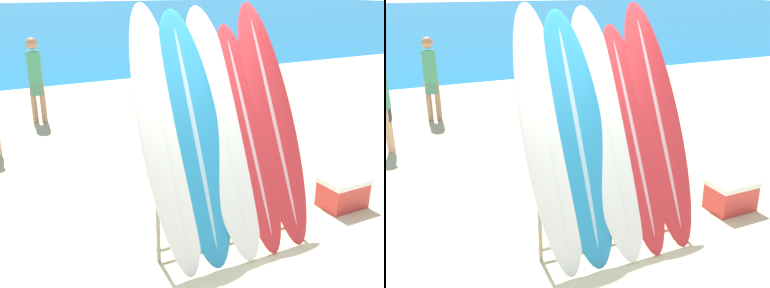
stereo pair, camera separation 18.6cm
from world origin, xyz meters
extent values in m
plane|color=beige|center=(0.00, 0.00, 0.00)|extent=(160.00, 160.00, 0.00)
cube|color=white|center=(0.00, 8.85, 0.01)|extent=(120.00, 0.60, 0.01)
cylinder|color=gray|center=(-0.62, 0.43, 0.42)|extent=(0.04, 0.04, 0.84)
cylinder|color=gray|center=(0.95, 0.43, 0.42)|extent=(0.04, 0.04, 0.84)
cylinder|color=gray|center=(0.17, 0.43, 0.81)|extent=(1.61, 0.04, 0.04)
cylinder|color=gray|center=(0.17, 0.43, 0.12)|extent=(1.61, 0.04, 0.04)
ellipsoid|color=silver|center=(-0.45, 0.58, 1.23)|extent=(0.51, 1.18, 2.45)
ellipsoid|color=silver|center=(-0.45, 0.58, 1.23)|extent=(0.09, 1.14, 2.36)
ellipsoid|color=teal|center=(-0.15, 0.56, 1.19)|extent=(0.60, 1.14, 2.38)
ellipsoid|color=#98BACC|center=(-0.15, 0.56, 1.19)|extent=(0.11, 1.10, 2.29)
ellipsoid|color=silver|center=(0.18, 0.59, 1.20)|extent=(0.57, 1.29, 2.41)
ellipsoid|color=silver|center=(0.18, 0.59, 1.20)|extent=(0.10, 1.25, 2.32)
ellipsoid|color=red|center=(0.47, 0.55, 1.11)|extent=(0.49, 1.19, 2.22)
ellipsoid|color=#D19A9C|center=(0.47, 0.55, 1.11)|extent=(0.09, 1.15, 2.14)
ellipsoid|color=red|center=(0.81, 0.60, 1.22)|extent=(0.56, 1.26, 2.43)
ellipsoid|color=#D19A9C|center=(0.81, 0.60, 1.22)|extent=(0.10, 1.22, 2.34)
cylinder|color=#A87A5B|center=(-0.73, 5.87, 0.39)|extent=(0.11, 0.11, 0.78)
cylinder|color=#A87A5B|center=(-0.89, 5.92, 0.39)|extent=(0.11, 0.11, 0.78)
cube|color=#478466|center=(-0.81, 5.89, 0.67)|extent=(0.25, 0.19, 0.24)
cube|color=#42996B|center=(-0.81, 5.89, 1.09)|extent=(0.27, 0.21, 0.61)
sphere|color=#A87A5B|center=(-0.81, 5.89, 1.54)|extent=(0.22, 0.22, 0.22)
cube|color=red|center=(1.86, 0.47, 0.16)|extent=(0.53, 0.38, 0.32)
cube|color=white|center=(1.86, 0.47, 0.35)|extent=(0.56, 0.39, 0.07)
camera|label=1|loc=(-2.08, -3.10, 2.60)|focal=42.00mm
camera|label=2|loc=(-1.91, -3.18, 2.60)|focal=42.00mm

